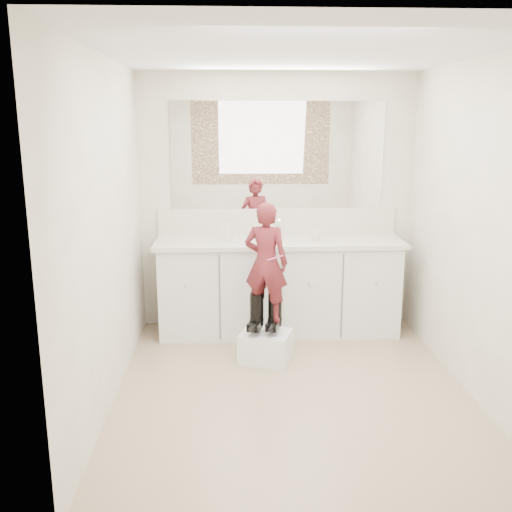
{
  "coord_description": "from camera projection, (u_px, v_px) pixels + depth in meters",
  "views": [
    {
      "loc": [
        -0.45,
        -3.91,
        1.96
      ],
      "look_at": [
        -0.24,
        0.55,
        0.9
      ],
      "focal_mm": 40.0,
      "sensor_mm": 36.0,
      "label": 1
    }
  ],
  "objects": [
    {
      "name": "cup",
      "position": [
        315.0,
        235.0,
        5.22
      ],
      "size": [
        0.14,
        0.14,
        0.1
      ],
      "primitive_type": "imported",
      "rotation": [
        0.0,
        0.0,
        0.34
      ],
      "color": "beige",
      "rests_on": "countertop"
    },
    {
      "name": "ceiling",
      "position": [
        297.0,
        52.0,
        3.71
      ],
      "size": [
        3.0,
        3.0,
        0.0
      ],
      "primitive_type": "plane",
      "rotation": [
        3.14,
        0.0,
        0.0
      ],
      "color": "white",
      "rests_on": "wall_back"
    },
    {
      "name": "wall_back",
      "position": [
        277.0,
        202.0,
        5.45
      ],
      "size": [
        2.6,
        0.0,
        2.6
      ],
      "primitive_type": "plane",
      "rotation": [
        1.57,
        0.0,
        0.0
      ],
      "color": "beige",
      "rests_on": "floor"
    },
    {
      "name": "wall_left",
      "position": [
        107.0,
        234.0,
        3.93
      ],
      "size": [
        0.0,
        3.0,
        3.0
      ],
      "primitive_type": "plane",
      "rotation": [
        1.57,
        0.0,
        1.57
      ],
      "color": "beige",
      "rests_on": "floor"
    },
    {
      "name": "boot_left",
      "position": [
        257.0,
        313.0,
        4.7
      ],
      "size": [
        0.19,
        0.25,
        0.33
      ],
      "primitive_type": null,
      "rotation": [
        0.0,
        0.0,
        -0.33
      ],
      "color": "black",
      "rests_on": "step_stool"
    },
    {
      "name": "faucet",
      "position": [
        278.0,
        231.0,
        5.39
      ],
      "size": [
        0.08,
        0.08,
        0.1
      ],
      "primitive_type": "cylinder",
      "color": "silver",
      "rests_on": "countertop"
    },
    {
      "name": "wall_front",
      "position": [
        332.0,
        297.0,
        2.53
      ],
      "size": [
        2.6,
        0.0,
        2.6
      ],
      "primitive_type": "plane",
      "rotation": [
        -1.57,
        0.0,
        0.0
      ],
      "color": "beige",
      "rests_on": "floor"
    },
    {
      "name": "vanity_cabinet",
      "position": [
        279.0,
        288.0,
        5.36
      ],
      "size": [
        2.2,
        0.55,
        0.85
      ],
      "primitive_type": "cube",
      "color": "silver",
      "rests_on": "floor"
    },
    {
      "name": "step_stool",
      "position": [
        266.0,
        347.0,
        4.75
      ],
      "size": [
        0.48,
        0.44,
        0.25
      ],
      "primitive_type": "cube",
      "rotation": [
        0.0,
        0.0,
        -0.33
      ],
      "color": "white",
      "rests_on": "floor"
    },
    {
      "name": "backsplash",
      "position": [
        277.0,
        222.0,
        5.48
      ],
      "size": [
        2.28,
        0.03,
        0.25
      ],
      "primitive_type": "cube",
      "color": "beige",
      "rests_on": "countertop"
    },
    {
      "name": "toddler",
      "position": [
        266.0,
        262.0,
        4.6
      ],
      "size": [
        0.42,
        0.34,
        0.99
      ],
      "primitive_type": "imported",
      "rotation": [
        0.0,
        0.0,
        2.81
      ],
      "color": "#9C303B",
      "rests_on": "step_stool"
    },
    {
      "name": "dot_panel",
      "position": [
        334.0,
        196.0,
        2.44
      ],
      "size": [
        2.0,
        0.01,
        1.2
      ],
      "primitive_type": "cube",
      "color": "#472819",
      "rests_on": "wall_front"
    },
    {
      "name": "floor",
      "position": [
        292.0,
        389.0,
        4.27
      ],
      "size": [
        3.0,
        3.0,
        0.0
      ],
      "primitive_type": "plane",
      "color": "#948061",
      "rests_on": "ground"
    },
    {
      "name": "toothbrush",
      "position": [
        275.0,
        258.0,
        4.52
      ],
      "size": [
        0.13,
        0.06,
        0.06
      ],
      "primitive_type": "cylinder",
      "rotation": [
        0.0,
        1.22,
        -0.33
      ],
      "color": "pink",
      "rests_on": "toddler"
    },
    {
      "name": "wall_right",
      "position": [
        476.0,
        231.0,
        4.05
      ],
      "size": [
        0.0,
        3.0,
        3.0
      ],
      "primitive_type": "plane",
      "rotation": [
        1.57,
        0.0,
        -1.57
      ],
      "color": "beige",
      "rests_on": "floor"
    },
    {
      "name": "countertop",
      "position": [
        279.0,
        242.0,
        5.24
      ],
      "size": [
        2.28,
        0.58,
        0.04
      ],
      "primitive_type": "cube",
      "color": "beige",
      "rests_on": "vanity_cabinet"
    },
    {
      "name": "boot_right",
      "position": [
        275.0,
        312.0,
        4.71
      ],
      "size": [
        0.19,
        0.25,
        0.33
      ],
      "primitive_type": null,
      "rotation": [
        0.0,
        0.0,
        -0.33
      ],
      "color": "black",
      "rests_on": "step_stool"
    },
    {
      "name": "mirror",
      "position": [
        277.0,
        156.0,
        5.34
      ],
      "size": [
        2.0,
        0.02,
        1.0
      ],
      "primitive_type": "cube",
      "color": "white",
      "rests_on": "wall_back"
    },
    {
      "name": "soap_bottle",
      "position": [
        227.0,
        229.0,
        5.21
      ],
      "size": [
        0.11,
        0.12,
        0.21
      ],
      "primitive_type": "imported",
      "rotation": [
        0.0,
        0.0,
        -0.2
      ],
      "color": "silver",
      "rests_on": "countertop"
    }
  ]
}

